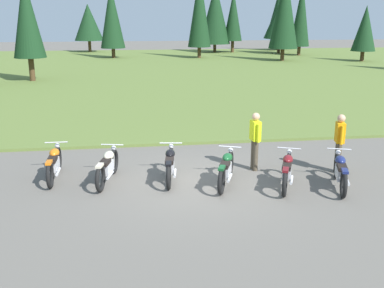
# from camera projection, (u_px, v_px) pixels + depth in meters

# --- Properties ---
(ground_plane) EXTENTS (140.00, 140.00, 0.00)m
(ground_plane) POSITION_uv_depth(u_px,v_px,m) (195.00, 183.00, 11.97)
(ground_plane) COLOR #605B54
(grass_moorland) EXTENTS (80.00, 44.00, 0.10)m
(grass_moorland) POSITION_uv_depth(u_px,v_px,m) (149.00, 70.00, 36.36)
(grass_moorland) COLOR #5B7033
(grass_moorland) RESTS_ON ground
(forest_treeline) EXTENTS (44.03, 30.14, 8.68)m
(forest_treeline) POSITION_uv_depth(u_px,v_px,m) (176.00, 16.00, 46.28)
(forest_treeline) COLOR #47331E
(forest_treeline) RESTS_ON ground
(motorcycle_orange) EXTENTS (0.62, 2.10, 0.88)m
(motorcycle_orange) POSITION_uv_depth(u_px,v_px,m) (54.00, 163.00, 12.16)
(motorcycle_orange) COLOR black
(motorcycle_orange) RESTS_ON ground
(motorcycle_cream) EXTENTS (0.71, 2.07, 0.88)m
(motorcycle_cream) POSITION_uv_depth(u_px,v_px,m) (108.00, 166.00, 11.93)
(motorcycle_cream) COLOR black
(motorcycle_cream) RESTS_ON ground
(motorcycle_black) EXTENTS (0.62, 2.09, 0.88)m
(motorcycle_black) POSITION_uv_depth(u_px,v_px,m) (170.00, 164.00, 12.09)
(motorcycle_black) COLOR black
(motorcycle_black) RESTS_ON ground
(motorcycle_british_green) EXTENTS (0.94, 1.99, 0.88)m
(motorcycle_british_green) POSITION_uv_depth(u_px,v_px,m) (226.00, 168.00, 11.75)
(motorcycle_british_green) COLOR black
(motorcycle_british_green) RESTS_ON ground
(motorcycle_maroon) EXTENTS (0.98, 1.97, 0.88)m
(motorcycle_maroon) POSITION_uv_depth(u_px,v_px,m) (287.00, 170.00, 11.61)
(motorcycle_maroon) COLOR black
(motorcycle_maroon) RESTS_ON ground
(motorcycle_navy) EXTENTS (0.88, 2.02, 0.88)m
(motorcycle_navy) POSITION_uv_depth(u_px,v_px,m) (340.00, 171.00, 11.54)
(motorcycle_navy) COLOR black
(motorcycle_navy) RESTS_ON ground
(rider_in_hivis_vest) EXTENTS (0.26, 0.55, 1.67)m
(rider_in_hivis_vest) POSITION_uv_depth(u_px,v_px,m) (255.00, 138.00, 12.74)
(rider_in_hivis_vest) COLOR #4C4233
(rider_in_hivis_vest) RESTS_ON ground
(rider_with_back_turned) EXTENTS (0.30, 0.54, 1.67)m
(rider_with_back_turned) POSITION_uv_depth(u_px,v_px,m) (339.00, 140.00, 12.53)
(rider_with_back_turned) COLOR #4C4233
(rider_with_back_turned) RESTS_ON ground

